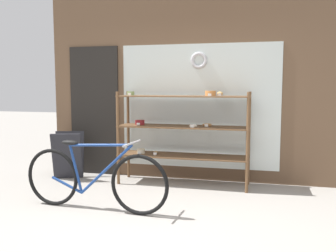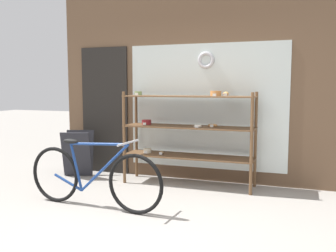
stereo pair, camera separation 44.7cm
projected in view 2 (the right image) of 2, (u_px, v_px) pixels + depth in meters
name	position (u px, v px, depth m)	size (l,w,h in m)	color
ground_plane	(133.00, 229.00, 3.84)	(30.00, 30.00, 0.00)	gray
storefront_facade	(191.00, 82.00, 5.78)	(4.52, 0.13, 3.15)	brown
display_case	(187.00, 128.00, 5.48)	(1.93, 0.48, 1.39)	brown
bicycle	(93.00, 177.00, 4.48)	(1.85, 0.46, 0.84)	black
sandwich_board	(78.00, 153.00, 6.07)	(0.55, 0.50, 0.73)	#232328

